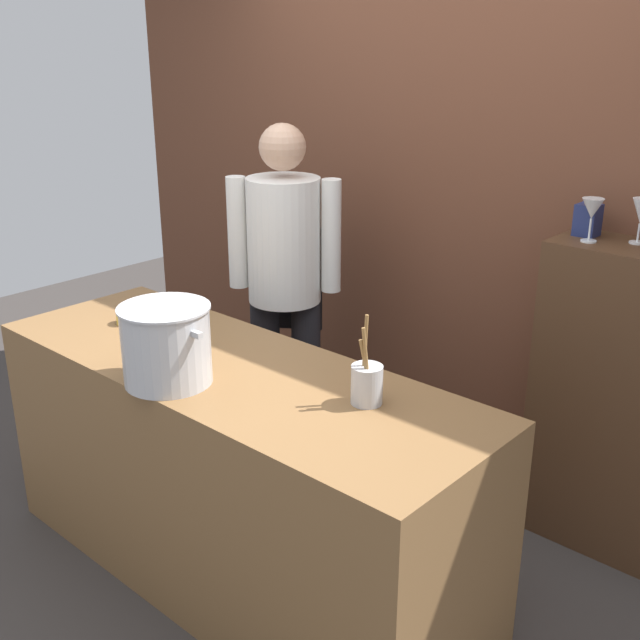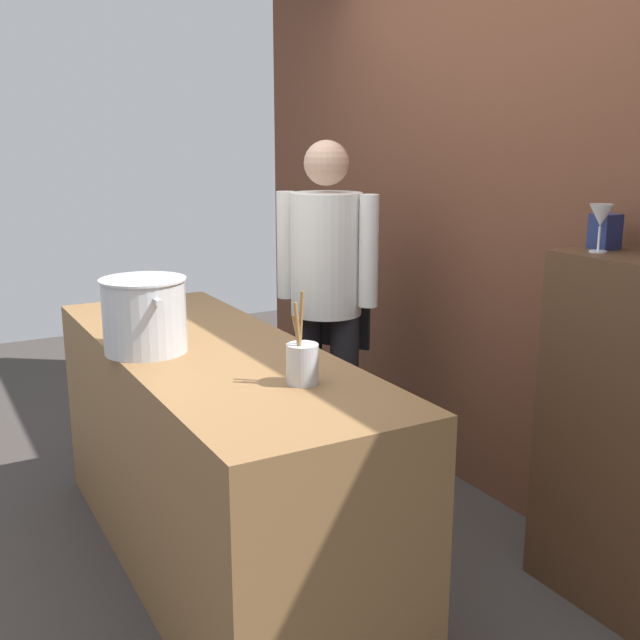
% 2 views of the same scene
% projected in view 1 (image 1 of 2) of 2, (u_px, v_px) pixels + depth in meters
% --- Properties ---
extents(ground_plane, '(8.00, 8.00, 0.00)m').
position_uv_depth(ground_plane, '(239.00, 572.00, 3.11)').
color(ground_plane, '#383330').
extents(brick_back_panel, '(4.40, 0.10, 3.00)m').
position_uv_depth(brick_back_panel, '(454.00, 155.00, 3.57)').
color(brick_back_panel, brown).
rests_on(brick_back_panel, ground_plane).
extents(prep_counter, '(2.04, 0.70, 0.90)m').
position_uv_depth(prep_counter, '(235.00, 475.00, 2.96)').
color(prep_counter, brown).
rests_on(prep_counter, ground_plane).
extents(bar_cabinet, '(0.76, 0.32, 1.28)m').
position_uv_depth(bar_cabinet, '(633.00, 407.00, 3.07)').
color(bar_cabinet, '#472D1C').
rests_on(bar_cabinet, ground_plane).
extents(chef, '(0.46, 0.41, 1.66)m').
position_uv_depth(chef, '(285.00, 275.00, 3.64)').
color(chef, black).
rests_on(chef, ground_plane).
extents(stockpot_large, '(0.37, 0.31, 0.27)m').
position_uv_depth(stockpot_large, '(166.00, 345.00, 2.63)').
color(stockpot_large, '#B7BABF').
rests_on(stockpot_large, prep_counter).
extents(utensil_crock, '(0.10, 0.10, 0.30)m').
position_uv_depth(utensil_crock, '(367.00, 383.00, 2.50)').
color(utensil_crock, '#B7BABF').
rests_on(utensil_crock, prep_counter).
extents(butter_jar, '(0.08, 0.08, 0.05)m').
position_uv_depth(butter_jar, '(126.00, 318.00, 3.21)').
color(butter_jar, yellow).
rests_on(butter_jar, prep_counter).
extents(wine_glass_wide, '(0.08, 0.08, 0.17)m').
position_uv_depth(wine_glass_wide, '(592.00, 210.00, 2.93)').
color(wine_glass_wide, silver).
rests_on(wine_glass_wide, bar_cabinet).
extents(spice_tin_navy, '(0.09, 0.09, 0.12)m').
position_uv_depth(spice_tin_navy, '(588.00, 220.00, 3.04)').
color(spice_tin_navy, navy).
rests_on(spice_tin_navy, bar_cabinet).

